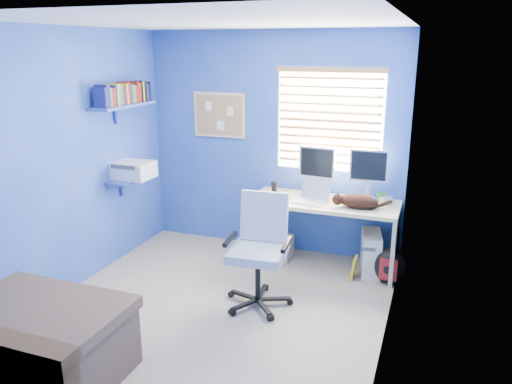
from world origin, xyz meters
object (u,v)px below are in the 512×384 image
(cat, at_px, (358,201))
(laptop, at_px, (310,192))
(office_chair, at_px, (259,265))
(desk, at_px, (323,234))
(tower_pc, at_px, (371,253))

(cat, bearing_deg, laptop, 165.10)
(laptop, bearing_deg, office_chair, -91.64)
(office_chair, bearing_deg, desk, 70.13)
(cat, bearing_deg, office_chair, -142.87)
(laptop, xyz_separation_m, tower_pc, (0.65, 0.09, -0.62))
(cat, distance_m, tower_pc, 0.61)
(tower_pc, bearing_deg, laptop, 176.83)
(tower_pc, xyz_separation_m, office_chair, (-0.89, -1.00, 0.16))
(cat, relative_size, office_chair, 0.39)
(tower_pc, relative_size, office_chair, 0.44)
(desk, distance_m, tower_pc, 0.54)
(cat, xyz_separation_m, office_chair, (-0.74, -0.91, -0.43))
(cat, bearing_deg, desk, 149.67)
(desk, height_order, office_chair, office_chair)
(desk, xyz_separation_m, office_chair, (-0.37, -1.02, 0.01))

